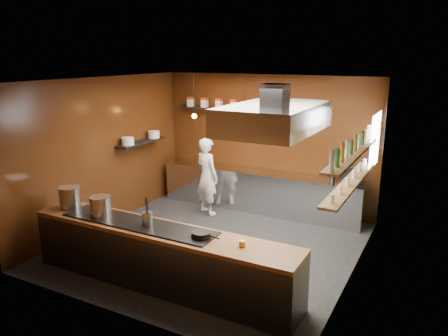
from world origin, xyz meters
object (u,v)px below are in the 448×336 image
Objects in this scene: stockpot_small at (100,206)px; chef at (207,176)px; espresso_machine at (352,175)px; extractor_hood at (274,118)px; stockpot_large at (70,197)px.

stockpot_small is 0.20× the size of chef.
chef is at bearing -150.50° from espresso_machine.
espresso_machine is at bearing -144.46° from chef.
extractor_hood is at bearing 26.87° from stockpot_small.
stockpot_small is 0.94× the size of espresso_machine.
stockpot_small is at bearing -153.13° from extractor_hood.
chef is at bearing 140.62° from extractor_hood.
stockpot_large reaches higher than espresso_machine.
stockpot_large is 3.14m from chef.
espresso_machine is (3.85, 3.74, -0.03)m from stockpot_large.
stockpot_large is 5.37m from espresso_machine.
stockpot_large is 0.21× the size of chef.
espresso_machine is 3.04m from chef.
chef is (-2.24, 1.84, -1.66)m from extractor_hood.
chef is (0.91, 2.99, -0.26)m from stockpot_large.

